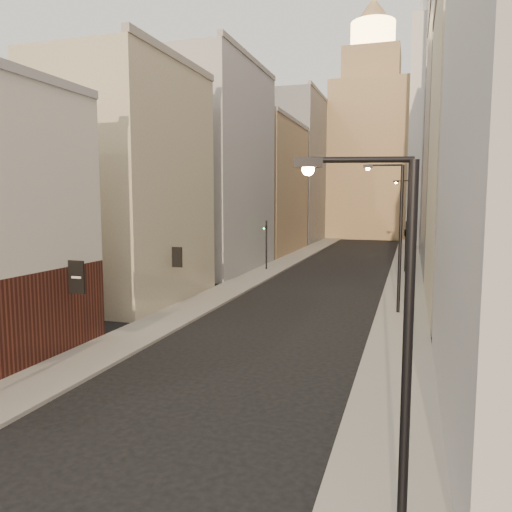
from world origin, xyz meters
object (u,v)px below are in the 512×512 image
at_px(clock_tower, 370,143).
at_px(traffic_light_left, 266,235).
at_px(streetlamp_far, 411,217).
at_px(streetlamp_mid, 397,230).
at_px(streetlamp_near, 395,355).
at_px(white_tower, 436,124).
at_px(traffic_light_right, 406,233).

height_order(clock_tower, traffic_light_left, clock_tower).
relative_size(streetlamp_far, traffic_light_left, 1.83).
distance_m(clock_tower, streetlamp_mid, 66.79).
height_order(streetlamp_near, streetlamp_mid, streetlamp_mid).
height_order(white_tower, streetlamp_mid, white_tower).
relative_size(white_tower, streetlamp_mid, 4.53).
distance_m(streetlamp_mid, streetlamp_far, 25.05).
xyz_separation_m(clock_tower, traffic_light_right, (7.42, -46.84, -13.76)).
distance_m(white_tower, streetlamp_near, 75.47).
relative_size(white_tower, traffic_light_right, 8.30).
height_order(white_tower, traffic_light_left, white_tower).
bearing_deg(traffic_light_left, traffic_light_right, -164.22).
bearing_deg(traffic_light_right, white_tower, -87.35).
distance_m(white_tower, streetlamp_far, 29.62).
bearing_deg(white_tower, clock_tower, 128.16).
bearing_deg(traffic_light_right, traffic_light_left, 19.16).
bearing_deg(traffic_light_left, streetlamp_near, 114.69).
bearing_deg(streetlamp_mid, traffic_light_left, 121.93).
relative_size(white_tower, streetlamp_far, 4.54).
height_order(streetlamp_mid, traffic_light_right, streetlamp_mid).
xyz_separation_m(white_tower, traffic_light_right, (-3.58, -32.84, -14.74)).
xyz_separation_m(streetlamp_mid, traffic_light_left, (-12.85, 16.01, -1.64)).
distance_m(streetlamp_near, streetlamp_mid, 22.82).
xyz_separation_m(streetlamp_mid, streetlamp_far, (0.74, 25.03, -0.01)).
xyz_separation_m(streetlamp_mid, traffic_light_right, (0.39, 18.41, -1.36)).
bearing_deg(streetlamp_mid, streetlamp_near, -95.14).
bearing_deg(traffic_light_left, white_tower, -110.03).
xyz_separation_m(streetlamp_far, traffic_light_left, (-13.59, -9.03, -1.63)).
relative_size(streetlamp_near, traffic_light_left, 1.55).
distance_m(streetlamp_near, streetlamp_far, 47.83).
height_order(white_tower, traffic_light_right, white_tower).
bearing_deg(streetlamp_near, traffic_light_left, 95.60).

